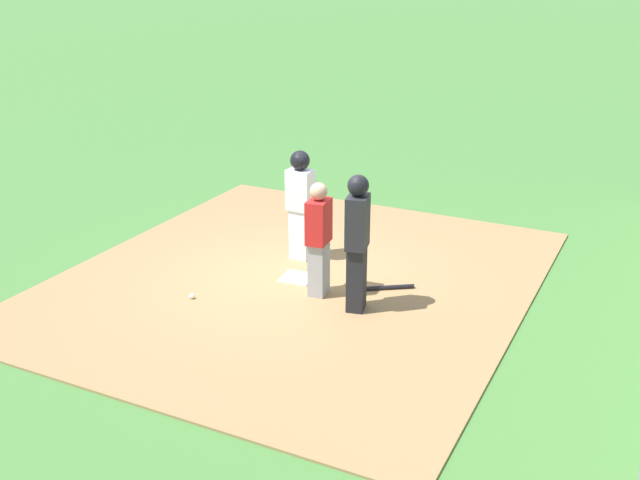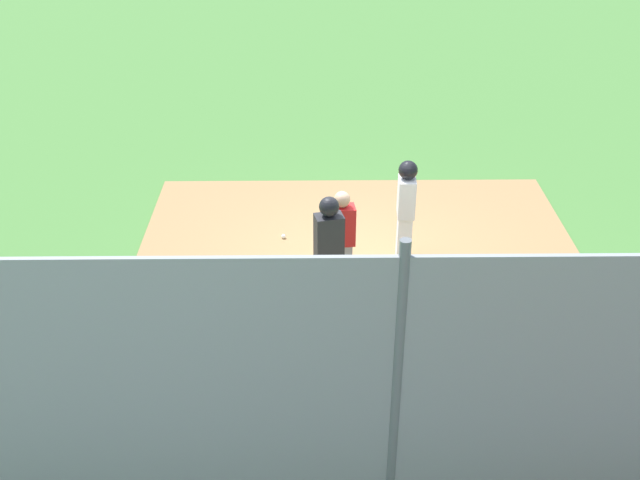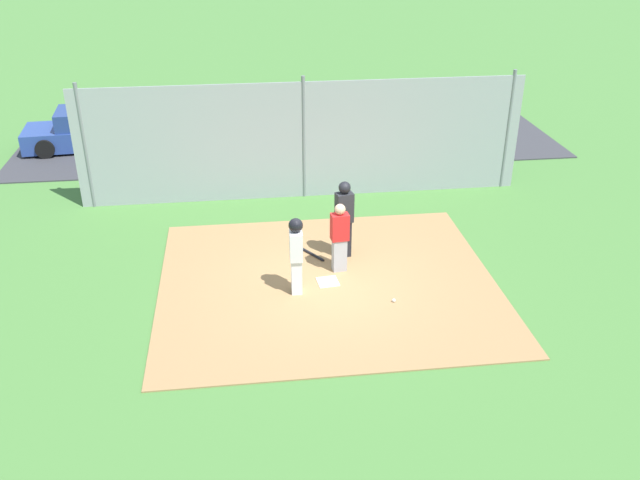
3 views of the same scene
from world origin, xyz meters
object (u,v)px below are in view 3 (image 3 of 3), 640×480
Objects in this scene: parked_car_red at (211,135)px; parked_car_blue at (92,130)px; home_plate at (328,282)px; parked_car_white at (371,128)px; umpire at (344,217)px; baseball_bat at (312,254)px; catcher at (340,237)px; runner at (296,251)px; baseball at (394,300)px.

parked_car_red and parked_car_blue have the same top height.
parked_car_white is (-2.66, -8.83, 0.57)m from home_plate.
parked_car_red is (3.14, -7.59, -0.39)m from umpire.
home_plate is 0.10× the size of parked_car_blue.
home_plate is at bearing 119.10° from parked_car_blue.
home_plate is 0.53× the size of baseball_bat.
parked_car_white is at bearing 179.33° from parked_car_red.
parked_car_red is 0.98× the size of parked_car_blue.
home_plate is 0.10× the size of parked_car_red.
umpire is at bearing 157.01° from catcher.
umpire is 1.91m from runner.
baseball is (-1.94, 0.66, -0.94)m from runner.
baseball_bat is (0.53, -0.77, -0.80)m from catcher.
umpire is at bearing 79.19° from parked_car_white.
parked_car_red is at bearing 104.21° from runner.
parked_car_white is 1.00× the size of parked_car_blue.
runner is 2.04× the size of baseball_bat.
catcher is at bearing -29.65° from umpire.
parked_car_blue is at bearing -149.56° from catcher.
runner reaches higher than parked_car_white.
parked_car_white is (-3.36, -9.13, -0.39)m from runner.
baseball is (-1.24, 0.96, 0.03)m from home_plate.
catcher reaches higher than parked_car_red.
parked_car_blue reaches higher than baseball_bat.
home_plate is 9.15m from parked_car_red.
runner is 2.25m from baseball.
catcher is (-0.33, -0.51, 0.82)m from home_plate.
baseball is at bearing -1.06° from baseball_bat.
umpire is at bearing 47.10° from baseball_bat.
home_plate is 1.29m from baseball_bat.
baseball is 13.26m from parked_car_blue.
home_plate is at bearing 26.01° from runner.
baseball is (-0.71, 2.12, -0.94)m from umpire.
baseball_bat is 7.87m from parked_car_red.
home_plate is 5.95× the size of baseball.
parked_car_white is at bearing 158.36° from catcher.
parked_car_blue is (3.90, -1.04, 0.00)m from parked_car_red.
parked_car_blue is at bearing -153.40° from umpire.
umpire reaches higher than parked_car_red.
catcher is 0.87× the size of umpire.
runner is at bearing 23.72° from home_plate.
parked_car_blue is at bearing -177.26° from baseball_bat.
umpire is 24.83× the size of baseball.
umpire reaches higher than runner.
parked_car_blue reaches higher than baseball.
catcher is at bearing 108.08° from parked_car_red.
home_plate is 1.23m from runner.
umpire reaches higher than parked_car_white.
parked_car_blue is (6.83, -9.28, -0.24)m from catcher.
parked_car_red is (1.91, -9.05, -0.39)m from runner.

